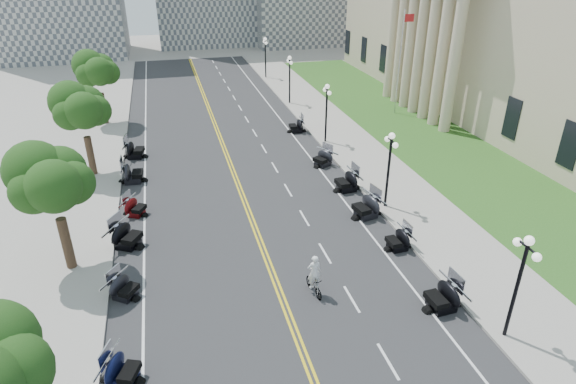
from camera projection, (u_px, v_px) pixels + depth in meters
ground at (268, 262)px, 25.63m from camera, size 160.00×160.00×0.00m
road at (238, 183)px, 34.26m from camera, size 16.00×90.00×0.01m
centerline_yellow_a at (236, 183)px, 34.23m from camera, size 0.12×90.00×0.00m
centerline_yellow_b at (239, 183)px, 34.29m from camera, size 0.12×90.00×0.00m
edge_line_north at (323, 174)px, 35.70m from camera, size 0.12×90.00×0.00m
edge_line_south at (145, 193)px, 32.81m from camera, size 0.12×90.00×0.00m
lane_dash_4 at (388, 361)px, 19.44m from camera, size 0.12×2.00×0.00m
lane_dash_5 at (352, 299)px, 22.89m from camera, size 0.12×2.00×0.00m
lane_dash_6 at (325, 253)px, 26.35m from camera, size 0.12×2.00×0.00m
lane_dash_7 at (304, 218)px, 29.80m from camera, size 0.12×2.00×0.00m
lane_dash_8 at (288, 190)px, 33.25m from camera, size 0.12×2.00×0.00m
lane_dash_9 at (275, 167)px, 36.71m from camera, size 0.12×2.00×0.00m
lane_dash_10 at (264, 149)px, 40.16m from camera, size 0.12×2.00×0.00m
lane_dash_11 at (255, 133)px, 43.61m from camera, size 0.12×2.00×0.00m
lane_dash_12 at (247, 119)px, 47.07m from camera, size 0.12×2.00×0.00m
lane_dash_13 at (240, 108)px, 50.52m from camera, size 0.12×2.00×0.00m
lane_dash_14 at (234, 98)px, 53.97m from camera, size 0.12×2.00×0.00m
lane_dash_15 at (229, 89)px, 57.43m from camera, size 0.12×2.00×0.00m
lane_dash_16 at (224, 81)px, 60.88m from camera, size 0.12×2.00×0.00m
lane_dash_17 at (220, 74)px, 64.34m from camera, size 0.12×2.00×0.00m
lane_dash_18 at (216, 67)px, 67.79m from camera, size 0.12×2.00×0.00m
lane_dash_19 at (213, 62)px, 71.24m from camera, size 0.12×2.00×0.00m
sidewalk_north at (374, 167)px, 36.60m from camera, size 5.00×90.00×0.15m
sidewalk_south at (81, 199)px, 31.86m from camera, size 5.00×90.00×0.15m
lawn at (408, 126)px, 45.10m from camera, size 9.00×60.00×0.10m
civic_building at (532, 17)px, 47.83m from camera, size 26.00×51.00×17.80m
street_lamp_1 at (516, 289)px, 19.49m from camera, size 0.50×1.20×4.90m
street_lamp_2 at (388, 171)px, 29.85m from camera, size 0.50×1.20×4.90m
street_lamp_3 at (326, 114)px, 40.21m from camera, size 0.50×1.20×4.90m
street_lamp_4 at (290, 80)px, 50.57m from camera, size 0.50×1.20×4.90m
street_lamp_5 at (265, 58)px, 60.93m from camera, size 0.50×1.20×4.90m
flagpole at (399, 64)px, 46.43m from camera, size 1.10×0.20×10.00m
tree_2 at (53, 187)px, 22.96m from camera, size 4.80×4.80×9.20m
tree_3 at (82, 113)px, 33.32m from camera, size 4.80×4.80×9.20m
tree_4 at (98, 74)px, 43.68m from camera, size 4.80×4.80×9.20m
motorcycle_n_4 at (443, 295)px, 22.01m from camera, size 2.22×2.22×1.47m
motorcycle_n_5 at (398, 239)px, 26.49m from camera, size 1.91×1.91×1.27m
motorcycle_n_6 at (366, 206)px, 29.63m from camera, size 2.62×2.62×1.56m
motorcycle_n_7 at (347, 180)px, 32.92m from camera, size 2.33×2.33×1.51m
motorcycle_n_8 at (323, 157)px, 36.77m from camera, size 2.61×2.61×1.34m
motorcycle_n_10 at (296, 125)px, 43.56m from camera, size 2.04×2.04×1.34m
motorcycle_s_4 at (122, 369)px, 18.26m from camera, size 2.43×2.43×1.30m
motorcycle_s_5 at (124, 287)px, 22.78m from camera, size 2.46×2.46×1.23m
motorcycle_s_6 at (126, 234)px, 26.65m from camera, size 3.00×3.00×1.53m
motorcycle_s_7 at (135, 206)px, 29.88m from camera, size 2.40×2.40×1.24m
motorcycle_s_8 at (132, 172)px, 34.08m from camera, size 2.32×2.32×1.55m
motorcycle_s_9 at (135, 149)px, 38.14m from camera, size 2.51×2.51×1.50m
bicycle at (314, 285)px, 23.07m from camera, size 0.71×1.69×0.98m
cyclist_rider at (315, 261)px, 22.44m from camera, size 0.66×0.44×1.82m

